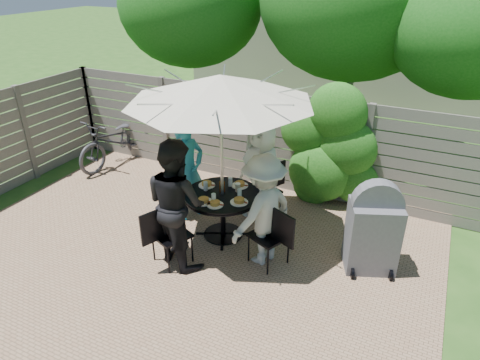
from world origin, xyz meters
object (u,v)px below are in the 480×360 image
at_px(chair_front, 172,246).
at_px(coffee_cup, 238,188).
at_px(plate_left, 207,184).
at_px(glass_back, 230,182).
at_px(chair_right, 269,247).
at_px(plate_extra, 215,204).
at_px(bbq_grill, 373,230).
at_px(person_front, 176,203).
at_px(glass_right, 240,193).
at_px(bicycle, 116,140).
at_px(plate_right, 239,201).
at_px(plate_front, 204,201).
at_px(glass_front, 214,198).
at_px(patio_table, 223,207).
at_px(chair_left, 185,197).
at_px(glass_left, 206,186).
at_px(chair_back, 266,200).
at_px(umbrella, 220,88).
at_px(person_back, 261,171).
at_px(plate_back, 240,185).
at_px(person_left, 188,171).
at_px(person_right, 263,211).
at_px(syrup_jug, 222,187).

xyz_separation_m(chair_front, coffee_cup, (0.51, 1.08, 0.52)).
xyz_separation_m(plate_left, glass_back, (0.33, 0.16, 0.05)).
height_order(chair_right, plate_extra, chair_right).
height_order(coffee_cup, bbq_grill, bbq_grill).
height_order(person_front, bbq_grill, person_front).
distance_m(glass_right, bicycle, 3.85).
relative_size(chair_right, plate_right, 3.63).
relative_size(plate_front, glass_front, 1.86).
bearing_deg(glass_right, plate_front, -139.46).
distance_m(patio_table, chair_left, 0.99).
distance_m(person_front, glass_left, 0.78).
relative_size(chair_back, plate_left, 3.38).
distance_m(glass_front, coffee_cup, 0.48).
xyz_separation_m(umbrella, chair_back, (0.34, 0.90, -2.07)).
relative_size(umbrella, chair_back, 3.80).
bearing_deg(person_front, glass_left, -70.30).
height_order(person_back, coffee_cup, person_back).
bearing_deg(plate_back, person_left, -176.84).
bearing_deg(glass_right, person_right, -30.70).
bearing_deg(glass_right, person_front, -125.80).
bearing_deg(chair_back, coffee_cup, 13.63).
bearing_deg(plate_front, chair_front, -110.36).
relative_size(plate_left, bbq_grill, 0.19).
bearing_deg(syrup_jug, chair_back, 65.87).
bearing_deg(chair_right, umbrella, 3.70).
bearing_deg(chair_right, person_back, -36.95).
height_order(plate_left, bicycle, bicycle).
relative_size(person_back, glass_right, 12.13).
distance_m(chair_back, chair_left, 1.37).
bearing_deg(plate_front, coffee_cup, 59.93).
relative_size(umbrella, plate_extra, 13.89).
distance_m(chair_right, bicycle, 4.55).
xyz_separation_m(chair_front, person_front, (0.05, 0.13, 0.64)).
relative_size(person_back, person_right, 1.04).
distance_m(chair_back, person_back, 0.60).
bearing_deg(coffee_cup, plate_back, 105.25).
relative_size(plate_left, glass_left, 1.86).
xyz_separation_m(plate_left, syrup_jug, (0.30, -0.06, 0.06)).
xyz_separation_m(person_back, syrup_jug, (-0.33, -0.71, -0.02)).
height_order(plate_right, plate_extra, same).
relative_size(umbrella, person_right, 2.04).
relative_size(chair_left, glass_right, 6.94).
relative_size(syrup_jug, bbq_grill, 0.12).
height_order(glass_back, glass_front, same).
height_order(chair_back, plate_extra, chair_back).
bearing_deg(patio_table, person_back, 69.72).
bearing_deg(bicycle, plate_front, -25.19).
bearing_deg(chair_right, plate_right, 3.66).
xyz_separation_m(plate_right, plate_extra, (-0.27, -0.22, 0.00)).
xyz_separation_m(chair_front, glass_front, (0.34, 0.63, 0.53)).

